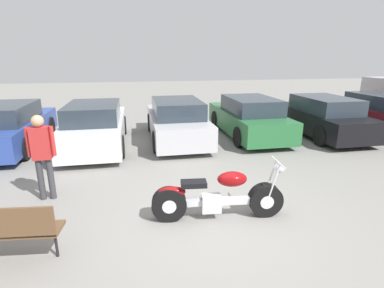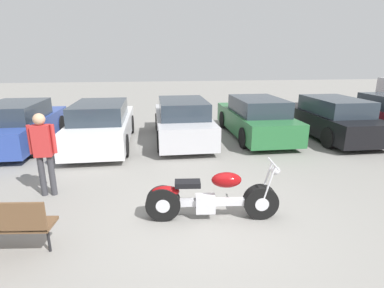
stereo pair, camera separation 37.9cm
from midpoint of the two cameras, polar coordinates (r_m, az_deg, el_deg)
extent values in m
plane|color=gray|center=(5.44, 1.27, -14.22)|extent=(60.00, 60.00, 0.00)
cylinder|color=black|center=(5.55, 11.86, -10.41)|extent=(0.62, 0.26, 0.61)
cylinder|color=silver|center=(5.55, 11.86, -10.41)|extent=(0.26, 0.24, 0.24)
cylinder|color=black|center=(5.32, -6.46, -11.35)|extent=(0.62, 0.26, 0.61)
cylinder|color=silver|center=(5.32, -6.46, -11.35)|extent=(0.26, 0.24, 0.24)
cube|color=silver|center=(5.36, 2.91, -10.86)|extent=(1.32, 0.24, 0.12)
cube|color=silver|center=(5.36, 1.62, -11.22)|extent=(0.36, 0.27, 0.30)
ellipsoid|color=maroon|center=(5.22, 5.58, -6.68)|extent=(0.55, 0.36, 0.26)
cube|color=black|center=(5.17, -1.79, -7.59)|extent=(0.46, 0.28, 0.09)
ellipsoid|color=maroon|center=(5.22, -5.98, -9.13)|extent=(0.50, 0.25, 0.20)
cylinder|color=silver|center=(5.35, 13.29, -7.36)|extent=(0.22, 0.06, 0.72)
cylinder|color=silver|center=(5.50, 12.70, -6.62)|extent=(0.22, 0.06, 0.72)
cylinder|color=silver|center=(5.33, 14.16, -3.42)|extent=(0.09, 0.62, 0.03)
sphere|color=silver|center=(5.38, 14.47, -4.60)|extent=(0.15, 0.15, 0.15)
cylinder|color=silver|center=(5.51, -1.08, -11.49)|extent=(1.31, 0.21, 0.08)
cube|color=#2D479E|center=(11.01, -32.15, 2.09)|extent=(1.71, 4.49, 0.71)
cube|color=#28333D|center=(10.65, -33.15, 4.93)|extent=(1.50, 2.34, 0.52)
cylinder|color=black|center=(12.61, -33.21, 2.54)|extent=(0.20, 0.66, 0.66)
cylinder|color=black|center=(12.09, -26.27, 3.06)|extent=(0.20, 0.66, 0.66)
cylinder|color=black|center=(9.51, -30.40, -0.78)|extent=(0.20, 0.66, 0.66)
cube|color=white|center=(10.03, -18.84, 2.57)|extent=(1.71, 4.49, 0.71)
cube|color=#28333D|center=(9.64, -19.38, 5.73)|extent=(1.50, 2.34, 0.52)
cylinder|color=black|center=(11.54, -21.79, 3.02)|extent=(0.20, 0.66, 0.66)
cylinder|color=black|center=(11.34, -13.91, 3.50)|extent=(0.20, 0.66, 0.66)
cylinder|color=black|center=(8.91, -24.89, -1.08)|extent=(0.20, 0.66, 0.66)
cylinder|color=black|center=(8.65, -14.68, -0.54)|extent=(0.20, 0.66, 0.66)
cube|color=#BCBCC1|center=(10.29, -4.10, 3.75)|extent=(1.71, 4.49, 0.71)
cube|color=#28333D|center=(9.90, -3.98, 6.88)|extent=(1.50, 2.34, 0.52)
cylinder|color=black|center=(11.63, -8.81, 4.10)|extent=(0.20, 0.66, 0.66)
cylinder|color=black|center=(11.79, -1.08, 4.46)|extent=(0.20, 0.66, 0.66)
cylinder|color=black|center=(8.92, -8.03, 0.36)|extent=(0.20, 0.66, 0.66)
cylinder|color=black|center=(9.13, 1.94, 0.89)|extent=(0.20, 0.66, 0.66)
cube|color=#286B38|center=(10.97, 9.52, 4.37)|extent=(1.71, 4.49, 0.71)
cube|color=#28333D|center=(10.61, 10.19, 7.30)|extent=(1.50, 2.34, 0.52)
cylinder|color=black|center=(12.07, 3.65, 4.72)|extent=(0.20, 0.66, 0.66)
cylinder|color=black|center=(12.56, 10.70, 4.92)|extent=(0.20, 0.66, 0.66)
cylinder|color=black|center=(9.48, 7.87, 1.32)|extent=(0.20, 0.66, 0.66)
cylinder|color=black|center=(10.09, 16.43, 1.72)|extent=(0.20, 0.66, 0.66)
cube|color=black|center=(11.82, 22.12, 4.24)|extent=(1.71, 4.49, 0.71)
cube|color=#28333D|center=(11.49, 23.16, 6.94)|extent=(1.50, 2.34, 0.52)
cylinder|color=black|center=(12.65, 15.62, 4.68)|extent=(0.20, 0.66, 0.66)
cylinder|color=black|center=(13.42, 21.72, 4.77)|extent=(0.20, 0.66, 0.66)
cylinder|color=black|center=(10.30, 22.41, 1.43)|extent=(0.20, 0.66, 0.66)
cylinder|color=black|center=(11.24, 29.20, 1.75)|extent=(0.20, 0.66, 0.66)
cube|color=maroon|center=(13.62, 30.72, 4.62)|extent=(1.71, 4.49, 0.71)
cube|color=#28333D|center=(13.34, 31.86, 6.94)|extent=(1.50, 2.34, 0.52)
cylinder|color=black|center=(14.23, 24.57, 5.06)|extent=(0.20, 0.66, 0.66)
cylinder|color=black|center=(15.20, 29.47, 5.06)|extent=(0.20, 0.66, 0.66)
cylinder|color=black|center=(12.13, 32.02, 2.27)|extent=(0.20, 0.66, 0.66)
cylinder|color=black|center=(16.34, 30.22, 6.06)|extent=(0.24, 0.91, 0.91)
cylinder|color=black|center=(4.95, -26.58, -16.50)|extent=(0.04, 0.04, 0.45)
cylinder|color=#38383D|center=(6.76, -28.30, -5.98)|extent=(0.12, 0.12, 0.85)
cylinder|color=#38383D|center=(6.70, -26.75, -5.94)|extent=(0.12, 0.12, 0.85)
cube|color=red|center=(6.51, -28.38, 0.12)|extent=(0.34, 0.20, 0.64)
cylinder|color=red|center=(6.57, -30.24, 0.28)|extent=(0.08, 0.08, 0.59)
cylinder|color=red|center=(6.44, -26.56, 0.50)|extent=(0.08, 0.08, 0.59)
sphere|color=tan|center=(6.42, -28.91, 3.84)|extent=(0.23, 0.23, 0.23)
camera|label=1|loc=(0.19, -91.60, -0.47)|focal=28.00mm
camera|label=2|loc=(0.19, 88.40, 0.47)|focal=28.00mm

